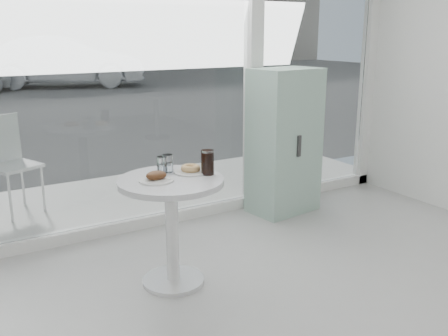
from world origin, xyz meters
TOP-DOWN VIEW (x-y plane):
  - storefront at (0.07, 3.00)m, footprint 5.00×0.14m
  - main_table at (-0.50, 1.90)m, footprint 0.72×0.72m
  - patio_deck at (0.00, 3.80)m, footprint 5.60×1.60m
  - mint_cabinet at (1.08, 2.71)m, footprint 0.70×0.51m
  - patio_chair at (-1.25, 3.90)m, footprint 0.52×0.52m
  - car_silver at (2.10, 15.50)m, footprint 5.16×3.17m
  - plate_fritter at (-0.60, 1.90)m, footprint 0.23×0.23m
  - plate_donut at (-0.32, 1.96)m, footprint 0.24×0.24m
  - water_tumbler_a at (-0.49, 2.06)m, footprint 0.07×0.07m
  - water_tumbler_b at (-0.45, 2.06)m, footprint 0.08×0.08m
  - cola_glass at (-0.23, 1.87)m, footprint 0.09×0.09m

SIDE VIEW (x-z plane):
  - patio_deck at x=0.00m, z-range 0.00..0.05m
  - main_table at x=-0.50m, z-range 0.17..0.94m
  - patio_chair at x=-1.25m, z-range 0.11..1.04m
  - mint_cabinet at x=1.08m, z-range 0.00..1.40m
  - plate_donut at x=-0.32m, z-range 0.76..0.82m
  - plate_fritter at x=-0.60m, z-range 0.76..0.83m
  - car_silver at x=2.10m, z-range 0.00..1.61m
  - water_tumbler_a at x=-0.49m, z-range 0.76..0.88m
  - water_tumbler_b at x=-0.45m, z-range 0.76..0.89m
  - cola_glass at x=-0.23m, z-range 0.77..0.94m
  - storefront at x=0.07m, z-range 0.21..3.21m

